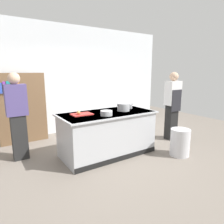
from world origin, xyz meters
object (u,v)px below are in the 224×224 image
trash_bin (180,142)px  person_guest (17,115)px  onion (78,112)px  sauce_pan (128,106)px  stock_pot (124,107)px  bookshelf (22,108)px  mixing_bowl (106,113)px  person_chef (172,104)px

trash_bin → person_guest: bearing=149.6°
trash_bin → person_guest: person_guest is taller
onion → sauce_pan: (1.27, 0.06, -0.01)m
stock_pot → sauce_pan: size_ratio=1.38×
sauce_pan → bookshelf: 2.61m
mixing_bowl → onion: bearing=145.2°
mixing_bowl → bookshelf: (-1.18, 2.03, -0.10)m
person_chef → bookshelf: person_chef is taller
person_chef → sauce_pan: bearing=94.7°
bookshelf → onion: bearing=-66.7°
trash_bin → bookshelf: 3.77m
person_chef → bookshelf: size_ratio=1.01×
sauce_pan → bookshelf: bearing=140.4°
onion → stock_pot: 1.01m
stock_pot → sauce_pan: 0.32m
mixing_bowl → trash_bin: size_ratio=0.41×
onion → person_guest: 1.19m
stock_pot → mixing_bowl: size_ratio=1.41×
mixing_bowl → person_chef: person_chef is taller
stock_pot → mixing_bowl: stock_pot is taller
stock_pot → bookshelf: bearing=133.5°
stock_pot → bookshelf: 2.53m
trash_bin → onion: bearing=151.6°
onion → bookshelf: size_ratio=0.05×
trash_bin → person_chef: (0.67, 0.81, 0.63)m
stock_pot → mixing_bowl: (-0.55, -0.20, -0.03)m
bookshelf → trash_bin: bearing=-46.5°
mixing_bowl → person_chef: (2.05, 0.13, -0.03)m
sauce_pan → person_chef: bearing=-10.6°
stock_pot → sauce_pan: (0.27, 0.17, -0.03)m
trash_bin → person_chef: person_chef is taller
person_guest → bookshelf: 1.08m
mixing_bowl → person_chef: 2.06m
mixing_bowl → trash_bin: bearing=-26.1°
trash_bin → mixing_bowl: bearing=153.9°
mixing_bowl → person_chef: size_ratio=0.14×
onion → sauce_pan: bearing=2.5°
stock_pot → person_guest: size_ratio=0.19×
trash_bin → bookshelf: bookshelf is taller
sauce_pan → mixing_bowl: bearing=-156.1°
onion → person_chef: (2.50, -0.17, -0.04)m
sauce_pan → person_guest: (-2.26, 0.61, -0.04)m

